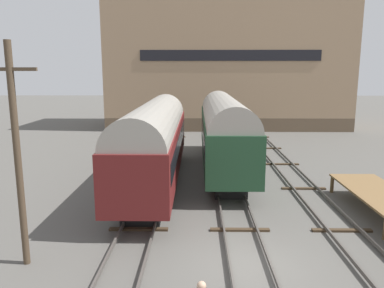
# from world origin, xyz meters

# --- Properties ---
(ground_plane) EXTENTS (200.00, 200.00, 0.00)m
(ground_plane) POSITION_xyz_m (0.00, 0.00, 0.00)
(ground_plane) COLOR #56544F
(track_left) EXTENTS (2.60, 60.00, 0.26)m
(track_left) POSITION_xyz_m (-4.46, 0.00, 0.14)
(track_left) COLOR #4C4742
(track_left) RESTS_ON ground
(track_middle) EXTENTS (2.60, 60.00, 0.26)m
(track_middle) POSITION_xyz_m (0.00, 0.00, 0.14)
(track_middle) COLOR #4C4742
(track_middle) RESTS_ON ground
(track_right) EXTENTS (2.60, 60.00, 0.26)m
(track_right) POSITION_xyz_m (4.46, 0.00, 0.14)
(track_right) COLOR #4C4742
(track_right) RESTS_ON ground
(train_car_maroon) EXTENTS (3.02, 16.53, 5.12)m
(train_car_maroon) POSITION_xyz_m (-4.46, 9.89, 2.90)
(train_car_maroon) COLOR black
(train_car_maroon) RESTS_ON ground
(train_car_green) EXTENTS (3.01, 16.45, 5.21)m
(train_car_green) POSITION_xyz_m (0.00, 13.64, 2.96)
(train_car_green) COLOR black
(train_car_green) RESTS_ON ground
(utility_pole) EXTENTS (1.80, 0.24, 7.90)m
(utility_pole) POSITION_xyz_m (-8.09, 0.05, 4.11)
(utility_pole) COLOR #473828
(utility_pole) RESTS_ON ground
(warehouse_building) EXTENTS (29.10, 11.41, 15.85)m
(warehouse_building) POSITION_xyz_m (1.81, 36.44, 7.92)
(warehouse_building) COLOR brown
(warehouse_building) RESTS_ON ground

